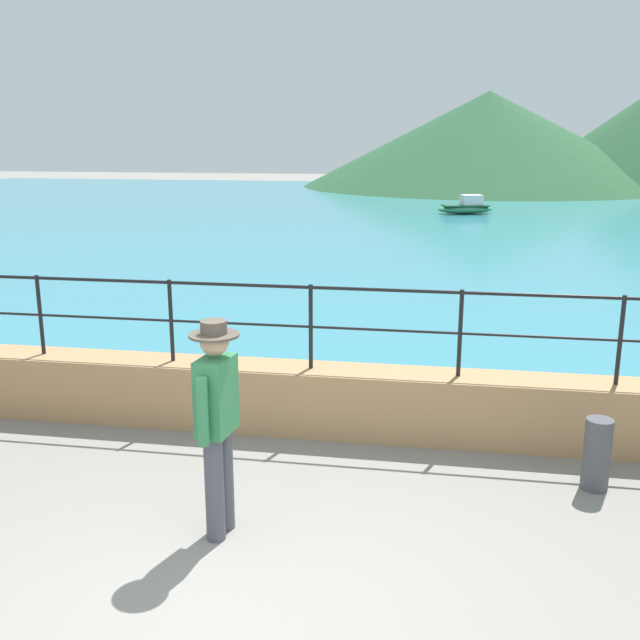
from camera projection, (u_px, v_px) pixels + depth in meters
ground_plane at (223, 616)px, 4.77m from camera, size 120.00×120.00×0.00m
promenade_wall at (311, 399)px, 7.74m from camera, size 20.00×0.56×0.70m
railing at (311, 312)px, 7.50m from camera, size 18.44×0.04×0.90m
lake_water at (412, 215)px, 29.45m from camera, size 64.00×44.32×0.06m
hill_secondary at (487, 140)px, 45.92m from camera, size 23.67×23.67×5.95m
person_walking at (217, 418)px, 5.54m from camera, size 0.38×0.57×1.75m
bollard at (597, 454)px, 6.44m from camera, size 0.24×0.24×0.66m
boat_1 at (467, 207)px, 29.52m from camera, size 2.46×1.51×0.76m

